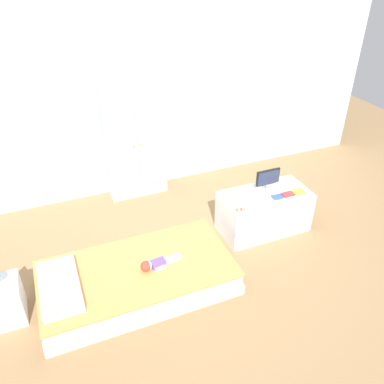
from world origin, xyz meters
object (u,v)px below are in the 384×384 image
(tv_monitor, at_px, (268,178))
(tv_stand, at_px, (264,211))
(doll, at_px, (154,264))
(bed, at_px, (138,278))
(book_yellow, at_px, (299,192))
(nightstand, at_px, (2,302))
(wardrobe, at_px, (134,141))
(book_blue, at_px, (277,197))
(book_red, at_px, (288,194))
(rocking_horse_toy, at_px, (241,205))

(tv_monitor, bearing_deg, tv_stand, -125.22)
(doll, bearing_deg, bed, 162.14)
(bed, bearing_deg, book_yellow, 7.01)
(nightstand, height_order, wardrobe, wardrobe)
(nightstand, bearing_deg, book_blue, 2.86)
(tv_stand, bearing_deg, nightstand, -174.72)
(tv_stand, xyz_separation_m, book_red, (0.20, -0.11, 0.24))
(tv_monitor, height_order, book_blue, tv_monitor)
(tv_stand, bearing_deg, wardrobe, 130.49)
(wardrobe, relative_size, tv_monitor, 5.27)
(nightstand, height_order, tv_monitor, tv_monitor)
(tv_stand, xyz_separation_m, book_yellow, (0.33, -0.11, 0.23))
(doll, height_order, book_blue, book_blue)
(rocking_horse_toy, xyz_separation_m, book_red, (0.58, 0.05, -0.05))
(nightstand, relative_size, book_blue, 3.24)
(doll, xyz_separation_m, nightstand, (-1.26, 0.14, -0.09))
(book_blue, relative_size, book_red, 0.91)
(wardrobe, bearing_deg, rocking_horse_toy, -64.18)
(tv_monitor, height_order, book_yellow, tv_monitor)
(nightstand, distance_m, book_yellow, 2.97)
(tv_monitor, bearing_deg, book_red, -54.05)
(rocking_horse_toy, bearing_deg, doll, -167.39)
(wardrobe, distance_m, tv_stand, 1.71)
(nightstand, height_order, tv_stand, tv_stand)
(wardrobe, xyz_separation_m, tv_monitor, (1.12, -1.16, -0.13))
(nightstand, xyz_separation_m, book_yellow, (2.96, 0.13, 0.28))
(tv_monitor, bearing_deg, book_blue, -86.12)
(wardrobe, distance_m, book_red, 1.86)
(nightstand, bearing_deg, tv_stand, 5.28)
(bed, height_order, book_red, book_red)
(book_yellow, bearing_deg, nightstand, -177.39)
(bed, xyz_separation_m, book_red, (1.70, 0.23, 0.35))
(bed, xyz_separation_m, nightstand, (-1.12, 0.09, 0.07))
(nightstand, relative_size, book_red, 2.94)
(nightstand, distance_m, tv_monitor, 2.73)
(doll, distance_m, book_blue, 1.47)
(nightstand, bearing_deg, bed, -4.67)
(book_red, bearing_deg, book_blue, 180.00)
(nightstand, xyz_separation_m, rocking_horse_toy, (2.24, 0.08, 0.33))
(doll, xyz_separation_m, book_red, (1.56, 0.27, 0.19))
(bed, height_order, rocking_horse_toy, rocking_horse_toy)
(nightstand, height_order, book_blue, book_blue)
(doll, xyz_separation_m, tv_monitor, (1.42, 0.46, 0.31))
(doll, height_order, tv_monitor, tv_monitor)
(tv_stand, relative_size, book_red, 7.57)
(tv_monitor, xyz_separation_m, book_red, (0.14, -0.19, -0.12))
(tv_stand, distance_m, book_red, 0.32)
(nightstand, distance_m, book_red, 2.84)
(doll, xyz_separation_m, wardrobe, (0.30, 1.62, 0.44))
(bed, distance_m, book_blue, 1.63)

